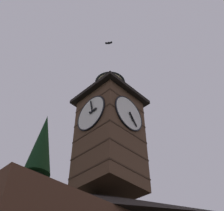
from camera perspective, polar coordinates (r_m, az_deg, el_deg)
name	(u,v)px	position (r m, az deg, el deg)	size (l,w,h in m)	color
clock_tower	(110,131)	(17.59, -0.45, -5.20)	(3.84, 3.84, 9.42)	brown
flying_bird_high	(109,43)	(23.14, -0.67, 12.45)	(0.46, 0.56, 0.13)	black
flying_bird_low	(96,83)	(24.63, -3.18, 4.63)	(0.43, 0.53, 0.14)	black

